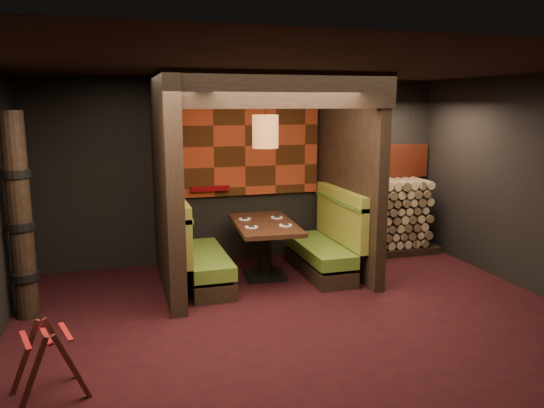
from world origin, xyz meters
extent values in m
cube|color=black|center=(0.00, 0.00, -0.01)|extent=(6.50, 5.50, 0.02)
cube|color=black|center=(0.00, 0.00, 2.86)|extent=(6.50, 5.50, 0.02)
cube|color=black|center=(0.00, 2.76, 1.43)|extent=(6.50, 0.02, 2.85)
cube|color=black|center=(0.00, -2.76, 1.43)|extent=(6.50, 0.02, 2.85)
cube|color=black|center=(-1.35, 1.65, 1.43)|extent=(0.20, 2.20, 2.85)
cube|color=black|center=(1.30, 1.70, 1.43)|extent=(0.15, 2.10, 2.85)
cube|color=black|center=(-0.02, 0.70, 2.63)|extent=(2.85, 0.18, 0.44)
cube|color=#9B3217|center=(-0.02, 2.71, 1.82)|extent=(2.40, 0.06, 1.55)
cube|color=#9B3217|center=(-1.23, 1.82, 1.85)|extent=(0.04, 1.85, 1.45)
cube|color=#63050B|center=(-0.60, 2.65, 1.18)|extent=(0.60, 0.12, 0.07)
cube|color=black|center=(-0.85, 1.65, 0.11)|extent=(0.55, 1.60, 0.22)
cube|color=#506E22|center=(-0.85, 1.65, 0.36)|extent=(0.55, 1.60, 0.18)
cube|color=olive|center=(-1.19, 1.65, 0.75)|extent=(0.12, 1.60, 0.78)
cube|color=#506E22|center=(-1.19, 1.65, 1.10)|extent=(0.15, 1.60, 0.06)
cube|color=black|center=(0.82, 1.65, 0.11)|extent=(0.55, 1.60, 0.22)
cube|color=#506E22|center=(0.82, 1.65, 0.36)|extent=(0.55, 1.60, 0.18)
cube|color=olive|center=(1.16, 1.65, 0.75)|extent=(0.12, 1.60, 0.78)
cube|color=#506E22|center=(1.16, 1.65, 1.10)|extent=(0.15, 1.60, 0.06)
cube|color=black|center=(0.01, 1.71, 0.03)|extent=(0.59, 0.59, 0.06)
cylinder|color=black|center=(0.01, 1.71, 0.37)|extent=(0.20, 0.20, 0.75)
cube|color=#3A2311|center=(0.01, 1.71, 0.78)|extent=(0.93, 1.58, 0.06)
cylinder|color=white|center=(-0.25, 1.46, 0.81)|extent=(0.18, 0.18, 0.01)
cube|color=black|center=(-0.25, 1.46, 0.83)|extent=(0.08, 0.11, 0.02)
cylinder|color=white|center=(0.23, 1.43, 0.81)|extent=(0.18, 0.18, 0.01)
cube|color=black|center=(0.23, 1.43, 0.83)|extent=(0.08, 0.11, 0.02)
cylinder|color=white|center=(-0.21, 1.99, 0.81)|extent=(0.18, 0.18, 0.01)
cube|color=black|center=(-0.21, 1.99, 0.83)|extent=(0.08, 0.11, 0.02)
cylinder|color=white|center=(0.27, 1.95, 0.81)|extent=(0.18, 0.18, 0.01)
cube|color=black|center=(0.27, 1.95, 0.83)|extent=(0.08, 0.11, 0.02)
cylinder|color=#995D2E|center=(0.01, 1.66, 2.09)|extent=(0.36, 0.36, 0.45)
sphere|color=#FFC672|center=(0.01, 1.66, 2.09)|extent=(0.18, 0.18, 0.18)
cylinder|color=black|center=(0.01, 1.66, 2.58)|extent=(0.02, 0.02, 0.53)
cube|color=#481C14|center=(-2.71, -1.06, 0.30)|extent=(0.30, 0.12, 0.67)
cube|color=#481C14|center=(-2.41, -0.97, 0.30)|extent=(0.30, 0.12, 0.67)
cube|color=#481C14|center=(-2.82, -0.68, 0.30)|extent=(0.30, 0.12, 0.67)
cube|color=#481C14|center=(-2.52, -0.59, 0.30)|extent=(0.30, 0.12, 0.67)
cube|color=maroon|center=(-2.77, -0.87, 0.55)|extent=(0.16, 0.41, 0.01)
cube|color=maroon|center=(-2.62, -0.82, 0.55)|extent=(0.16, 0.41, 0.01)
cube|color=maroon|center=(-2.46, -0.78, 0.55)|extent=(0.16, 0.41, 0.01)
cylinder|color=black|center=(-3.05, 1.10, 1.20)|extent=(0.26, 0.26, 2.40)
cylinder|color=black|center=(-3.05, 1.10, 0.50)|extent=(0.31, 0.31, 0.09)
cylinder|color=black|center=(-3.05, 1.10, 1.10)|extent=(0.31, 0.31, 0.09)
cylinder|color=black|center=(-3.05, 1.10, 1.70)|extent=(0.31, 0.31, 0.09)
cube|color=black|center=(2.29, 2.35, 0.06)|extent=(1.73, 0.70, 0.12)
cube|color=brown|center=(2.29, 2.35, 0.67)|extent=(1.73, 0.70, 1.10)
cube|color=maroon|center=(2.29, 2.68, 1.50)|extent=(1.83, 0.10, 0.56)
cube|color=black|center=(1.39, 1.96, 1.43)|extent=(0.08, 0.08, 2.85)
camera|label=1|loc=(-1.98, -5.36, 2.47)|focal=35.00mm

